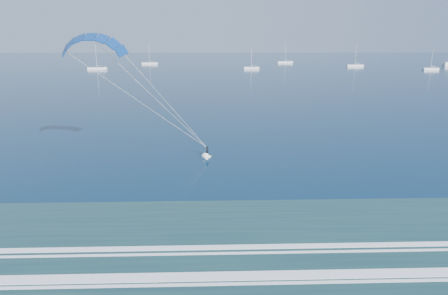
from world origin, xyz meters
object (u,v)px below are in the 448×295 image
sailboat_3 (251,68)px  sailboat_4 (285,62)px  sailboat_1 (97,68)px  sailboat_6 (431,69)px  sailboat_5 (355,65)px  kitesurfer_rig (153,97)px  sailboat_2 (150,63)px

sailboat_3 → sailboat_4: bearing=62.1°
sailboat_4 → sailboat_1: bearing=-154.3°
sailboat_3 → sailboat_6: sailboat_3 is taller
sailboat_3 → sailboat_5: bearing=15.5°
sailboat_5 → sailboat_3: bearing=-164.5°
sailboat_4 → sailboat_6: (65.01, -62.13, -0.02)m
kitesurfer_rig → sailboat_4: (56.64, 218.82, -8.26)m
sailboat_1 → sailboat_4: bearing=25.7°
sailboat_4 → sailboat_5: sailboat_4 is taller
sailboat_1 → sailboat_2: sailboat_1 is taller
sailboat_6 → sailboat_5: bearing=138.3°
kitesurfer_rig → sailboat_2: kitesurfer_rig is taller
sailboat_2 → sailboat_3: size_ratio=1.17×
sailboat_2 → sailboat_5: 125.73m
kitesurfer_rig → sailboat_3: kitesurfer_rig is taller
sailboat_5 → sailboat_6: sailboat_5 is taller
sailboat_3 → sailboat_1: bearing=-179.7°
kitesurfer_rig → sailboat_3: 169.11m
sailboat_5 → sailboat_6: bearing=-41.7°
sailboat_1 → sailboat_5: sailboat_1 is taller
kitesurfer_rig → sailboat_4: bearing=75.5°
kitesurfer_rig → sailboat_1: bearing=107.7°
sailboat_4 → sailboat_5: size_ratio=1.04×
sailboat_3 → sailboat_6: (92.73, -9.72, -0.00)m
sailboat_6 → kitesurfer_rig: bearing=-127.8°
sailboat_6 → sailboat_1: bearing=176.9°
sailboat_2 → sailboat_5: size_ratio=1.01×
sailboat_1 → kitesurfer_rig: bearing=-72.3°
sailboat_1 → sailboat_5: 145.52m
sailboat_3 → sailboat_4: size_ratio=0.83×
sailboat_4 → sailboat_5: bearing=-45.4°
sailboat_2 → sailboat_4: size_ratio=0.97×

